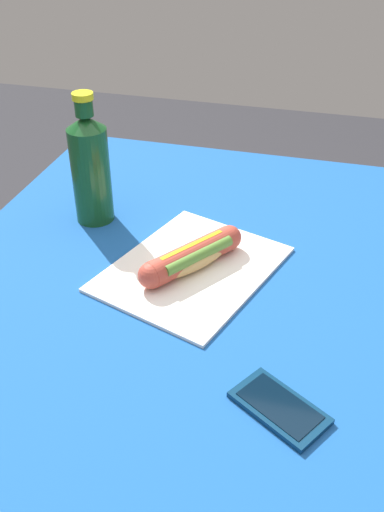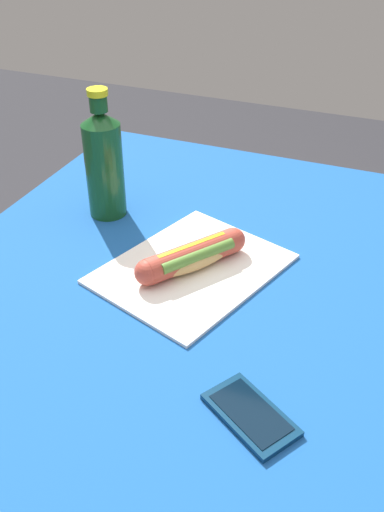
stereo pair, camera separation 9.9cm
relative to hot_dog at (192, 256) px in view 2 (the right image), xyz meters
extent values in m
cylinder|color=brown|center=(-0.41, -0.33, -0.44)|extent=(0.07, 0.07, 0.75)
cylinder|color=brown|center=(-0.41, 0.27, -0.44)|extent=(0.07, 0.07, 0.75)
cube|color=brown|center=(0.01, -0.03, -0.05)|extent=(0.99, 0.76, 0.03)
cube|color=#19519E|center=(0.01, -0.03, -0.03)|extent=(1.05, 0.82, 0.00)
cube|color=white|center=(0.00, 0.00, -0.03)|extent=(0.37, 0.33, 0.01)
ellipsoid|color=tan|center=(0.00, 0.00, 0.00)|extent=(0.17, 0.14, 0.04)
cylinder|color=#B24233|center=(0.00, 0.00, 0.00)|extent=(0.17, 0.14, 0.05)
sphere|color=#B24233|center=(0.07, -0.05, 0.00)|extent=(0.04, 0.04, 0.04)
sphere|color=#B24233|center=(-0.07, 0.05, 0.00)|extent=(0.04, 0.04, 0.04)
cube|color=yellow|center=(0.00, 0.00, 0.02)|extent=(0.12, 0.08, 0.00)
cylinder|color=#568433|center=(0.01, 0.01, 0.01)|extent=(0.13, 0.10, 0.02)
cube|color=#0A2D4C|center=(0.27, 0.19, -0.03)|extent=(0.12, 0.14, 0.01)
cube|color=black|center=(0.27, 0.19, -0.02)|extent=(0.10, 0.12, 0.00)
cylinder|color=#14471E|center=(-0.12, -0.23, 0.07)|extent=(0.07, 0.07, 0.19)
cone|color=#14471E|center=(-0.12, -0.23, 0.17)|extent=(0.07, 0.07, 0.02)
cylinder|color=#14471E|center=(-0.12, -0.23, 0.20)|extent=(0.03, 0.03, 0.03)
cylinder|color=yellow|center=(-0.12, -0.23, 0.22)|extent=(0.04, 0.04, 0.01)
camera|label=1|loc=(0.78, 0.21, 0.56)|focal=40.01mm
camera|label=2|loc=(0.75, 0.30, 0.56)|focal=40.01mm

